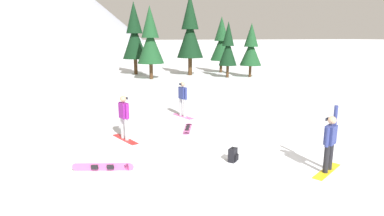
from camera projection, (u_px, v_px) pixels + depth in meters
name	position (u px, v px, depth m)	size (l,w,h in m)	color
ground_plane	(262.00, 162.00, 10.20)	(800.00, 800.00, 0.00)	white
snowboarder_foreground	(330.00, 142.00, 9.25)	(1.48, 1.00, 1.97)	yellow
snowboarder_midground	(124.00, 117.00, 12.19)	(0.85, 1.59, 1.74)	red
snowboarder_background	(183.00, 98.00, 15.76)	(0.78, 1.48, 1.76)	pink
loose_snowboard_far_spare	(103.00, 167.00, 9.43)	(1.78, 0.65, 0.27)	pink
loose_snowboard_near_right	(188.00, 129.00, 13.78)	(0.91, 1.67, 0.09)	pink
backpack_black	(233.00, 155.00, 10.17)	(0.38, 0.37, 0.47)	black
pine_tree_short	(190.00, 31.00, 32.30)	(2.71, 2.71, 8.18)	#472D19
pine_tree_broad	(228.00, 47.00, 30.63)	(1.76, 1.76, 5.36)	#472D19
pine_tree_leaning	(221.00, 42.00, 34.97)	(2.40, 2.40, 6.10)	#472D19
pine_tree_young	(150.00, 40.00, 29.31)	(2.49, 2.49, 6.72)	#472D19
pine_tree_tall	(135.00, 35.00, 33.07)	(2.59, 2.59, 7.48)	#472D19
pine_tree_slender	(251.00, 48.00, 31.02)	(2.13, 2.13, 5.22)	#472D19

